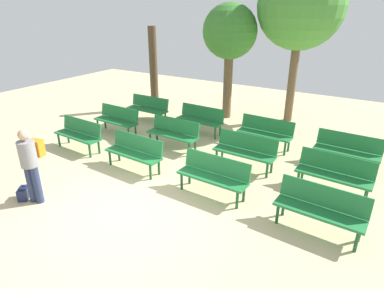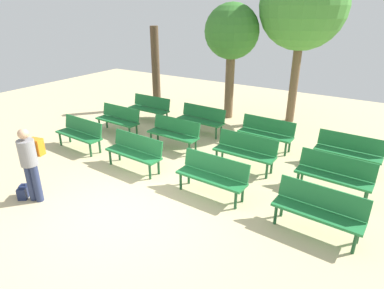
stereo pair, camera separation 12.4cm
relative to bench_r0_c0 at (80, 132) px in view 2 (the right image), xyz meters
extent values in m
plane|color=#CCB789|center=(3.30, -1.71, -0.50)|extent=(24.00, 24.00, 0.00)
cube|color=#1E7238|center=(0.00, -0.08, -0.07)|extent=(1.62, 0.53, 0.05)
cube|color=#1E7238|center=(0.01, 0.12, 0.17)|extent=(1.60, 0.21, 0.40)
cylinder|color=#194C28|center=(-0.71, -0.20, -0.30)|extent=(0.06, 0.06, 0.40)
cylinder|color=#194C28|center=(0.69, -0.28, -0.30)|extent=(0.06, 0.06, 0.40)
cylinder|color=#194C28|center=(-0.69, 0.12, -0.30)|extent=(0.06, 0.06, 0.40)
cylinder|color=#194C28|center=(0.70, 0.04, -0.30)|extent=(0.06, 0.06, 0.40)
cube|color=#1E7238|center=(2.21, -0.20, -0.07)|extent=(1.62, 0.52, 0.05)
cube|color=#1E7238|center=(2.22, 0.00, 0.17)|extent=(1.60, 0.20, 0.40)
cylinder|color=#194C28|center=(1.50, -0.33, -0.30)|extent=(0.06, 0.06, 0.40)
cylinder|color=#194C28|center=(2.90, -0.40, -0.30)|extent=(0.06, 0.06, 0.40)
cylinder|color=#194C28|center=(1.51, -0.01, -0.30)|extent=(0.06, 0.06, 0.40)
cylinder|color=#194C28|center=(2.91, -0.08, -0.30)|extent=(0.06, 0.06, 0.40)
cube|color=#1E7238|center=(4.50, -0.26, -0.07)|extent=(1.62, 0.50, 0.05)
cube|color=#1E7238|center=(4.50, -0.06, 0.17)|extent=(1.60, 0.18, 0.40)
cylinder|color=#194C28|center=(3.79, -0.39, -0.30)|extent=(0.06, 0.06, 0.40)
cylinder|color=#194C28|center=(5.19, -0.44, -0.30)|extent=(0.06, 0.06, 0.40)
cylinder|color=#194C28|center=(3.80, -0.07, -0.30)|extent=(0.06, 0.06, 0.40)
cylinder|color=#194C28|center=(5.20, -0.12, -0.30)|extent=(0.06, 0.06, 0.40)
cube|color=#1E7238|center=(6.76, -0.38, -0.07)|extent=(1.62, 0.54, 0.05)
cube|color=#1E7238|center=(6.78, -0.18, 0.17)|extent=(1.60, 0.22, 0.40)
cylinder|color=#194C28|center=(6.06, -0.50, -0.30)|extent=(0.06, 0.06, 0.40)
cylinder|color=#194C28|center=(7.45, -0.58, -0.30)|extent=(0.06, 0.06, 0.40)
cylinder|color=#194C28|center=(6.08, -0.18, -0.30)|extent=(0.06, 0.06, 0.40)
cylinder|color=#194C28|center=(7.47, -0.26, -0.30)|extent=(0.06, 0.06, 0.40)
cube|color=#1E7238|center=(0.03, 1.46, -0.07)|extent=(1.62, 0.50, 0.05)
cube|color=#1E7238|center=(0.03, 1.66, 0.17)|extent=(1.60, 0.18, 0.40)
cylinder|color=#194C28|center=(-0.68, 1.33, -0.30)|extent=(0.06, 0.06, 0.40)
cylinder|color=#194C28|center=(0.72, 1.28, -0.30)|extent=(0.06, 0.06, 0.40)
cylinder|color=#194C28|center=(-0.67, 1.65, -0.30)|extent=(0.06, 0.06, 0.40)
cylinder|color=#194C28|center=(0.73, 1.60, -0.30)|extent=(0.06, 0.06, 0.40)
cube|color=#1E7238|center=(2.29, 1.41, -0.07)|extent=(1.61, 0.49, 0.05)
cube|color=#1E7238|center=(2.30, 1.61, 0.17)|extent=(1.60, 0.17, 0.40)
cylinder|color=#194C28|center=(1.58, 1.27, -0.30)|extent=(0.06, 0.06, 0.40)
cylinder|color=#194C28|center=(2.98, 1.23, -0.30)|extent=(0.06, 0.06, 0.40)
cylinder|color=#194C28|center=(1.59, 1.59, -0.30)|extent=(0.06, 0.06, 0.40)
cylinder|color=#194C28|center=(2.99, 1.55, -0.30)|extent=(0.06, 0.06, 0.40)
cube|color=#1E7238|center=(4.58, 1.32, -0.07)|extent=(1.61, 0.48, 0.05)
cube|color=#1E7238|center=(4.58, 1.52, 0.17)|extent=(1.60, 0.16, 0.40)
cylinder|color=#194C28|center=(3.87, 1.18, -0.30)|extent=(0.06, 0.06, 0.40)
cylinder|color=#194C28|center=(5.27, 1.14, -0.30)|extent=(0.06, 0.06, 0.40)
cylinder|color=#194C28|center=(3.88, 1.50, -0.30)|extent=(0.06, 0.06, 0.40)
cylinder|color=#194C28|center=(5.28, 1.46, -0.30)|extent=(0.06, 0.06, 0.40)
cube|color=#1E7238|center=(6.74, 1.20, -0.07)|extent=(1.62, 0.53, 0.05)
cube|color=#1E7238|center=(6.75, 1.40, 0.17)|extent=(1.60, 0.21, 0.40)
cylinder|color=#194C28|center=(6.04, 1.08, -0.30)|extent=(0.06, 0.06, 0.40)
cylinder|color=#194C28|center=(7.43, 1.00, -0.30)|extent=(0.06, 0.06, 0.40)
cylinder|color=#194C28|center=(6.05, 1.40, -0.30)|extent=(0.06, 0.06, 0.40)
cylinder|color=#194C28|center=(7.45, 1.32, -0.30)|extent=(0.06, 0.06, 0.40)
cube|color=#1E7238|center=(0.08, 3.02, -0.07)|extent=(1.60, 0.46, 0.05)
cube|color=#1E7238|center=(0.08, 3.22, 0.17)|extent=(1.60, 0.14, 0.40)
cylinder|color=#194C28|center=(-0.62, 2.87, -0.30)|extent=(0.06, 0.06, 0.40)
cylinder|color=#194C28|center=(0.78, 2.85, -0.30)|extent=(0.06, 0.06, 0.40)
cylinder|color=#194C28|center=(-0.62, 3.19, -0.30)|extent=(0.06, 0.06, 0.40)
cylinder|color=#194C28|center=(0.78, 3.17, -0.30)|extent=(0.06, 0.06, 0.40)
cube|color=#1E7238|center=(2.32, 2.92, -0.07)|extent=(1.62, 0.50, 0.05)
cube|color=#1E7238|center=(2.33, 3.12, 0.17)|extent=(1.60, 0.18, 0.40)
cylinder|color=#194C28|center=(1.62, 2.79, -0.30)|extent=(0.06, 0.06, 0.40)
cylinder|color=#194C28|center=(3.02, 2.73, -0.30)|extent=(0.06, 0.06, 0.40)
cylinder|color=#194C28|center=(1.63, 3.11, -0.30)|extent=(0.06, 0.06, 0.40)
cylinder|color=#194C28|center=(3.03, 3.05, -0.30)|extent=(0.06, 0.06, 0.40)
cube|color=#1E7238|center=(4.56, 2.87, -0.07)|extent=(1.62, 0.51, 0.05)
cube|color=#1E7238|center=(4.57, 3.06, 0.17)|extent=(1.60, 0.19, 0.40)
cylinder|color=#194C28|center=(3.85, 2.74, -0.30)|extent=(0.06, 0.06, 0.40)
cylinder|color=#194C28|center=(5.25, 2.67, -0.30)|extent=(0.06, 0.06, 0.40)
cylinder|color=#194C28|center=(3.87, 3.06, -0.30)|extent=(0.06, 0.06, 0.40)
cylinder|color=#194C28|center=(5.26, 2.99, -0.30)|extent=(0.06, 0.06, 0.40)
cube|color=#1E7238|center=(6.80, 2.73, -0.07)|extent=(1.62, 0.50, 0.05)
cube|color=#1E7238|center=(6.81, 2.93, 0.17)|extent=(1.60, 0.19, 0.40)
cylinder|color=#194C28|center=(6.10, 2.60, -0.30)|extent=(0.06, 0.06, 0.40)
cylinder|color=#194C28|center=(7.50, 2.54, -0.30)|extent=(0.06, 0.06, 0.40)
cylinder|color=#194C28|center=(6.11, 2.92, -0.30)|extent=(0.06, 0.06, 0.40)
cylinder|color=#194C28|center=(7.51, 2.86, -0.30)|extent=(0.06, 0.06, 0.40)
cylinder|color=#4C3A28|center=(-0.70, 4.51, 1.10)|extent=(0.32, 0.32, 3.20)
cylinder|color=brown|center=(2.33, 4.96, 0.76)|extent=(0.32, 0.32, 2.52)
sphere|color=#387A2D|center=(2.33, 4.96, 2.58)|extent=(1.89, 1.89, 1.89)
cylinder|color=brown|center=(4.44, 5.76, 1.02)|extent=(0.29, 0.29, 3.06)
sphere|color=#478E38|center=(4.44, 5.76, 3.40)|extent=(2.83, 2.83, 2.83)
cylinder|color=navy|center=(1.48, -2.42, -0.08)|extent=(0.16, 0.16, 0.85)
cylinder|color=navy|center=(1.33, -2.46, -0.08)|extent=(0.16, 0.16, 0.85)
cylinder|color=gray|center=(1.41, -2.44, 0.62)|extent=(0.41, 0.41, 0.55)
sphere|color=tan|center=(1.41, -2.44, 1.04)|extent=(0.22, 0.22, 0.22)
cube|color=orange|center=(1.35, -2.18, 0.65)|extent=(0.31, 0.24, 0.36)
cube|color=#192347|center=(1.07, -2.52, -0.37)|extent=(0.34, 0.36, 0.26)
torus|color=#192347|center=(1.07, -2.52, -0.22)|extent=(0.16, 0.16, 0.02)
camera|label=1|loc=(7.38, -5.83, 3.38)|focal=30.54mm
camera|label=2|loc=(7.49, -5.76, 3.38)|focal=30.54mm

